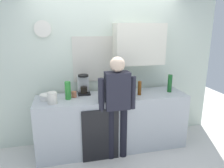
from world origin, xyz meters
The scene contains 15 objects.
ground_plane centered at (0.00, 0.00, 0.00)m, with size 8.00×8.00×0.00m, color silver.
kitchen_counter centered at (0.00, 0.30, 0.46)m, with size 2.45×0.64×0.92m, color #B2B7BC.
dishwasher_panel centered at (-0.26, -0.03, 0.42)m, with size 0.56×0.02×0.83m, color black.
back_wall_assembly centered at (0.07, 0.70, 1.37)m, with size 4.05×0.42×2.60m.
coffee_maker centered at (-0.44, 0.52, 1.07)m, with size 0.20×0.20×0.33m.
bottle_green_wine centered at (1.00, 0.28, 1.07)m, with size 0.07×0.07×0.30m, color #195923.
bottle_amber_beer centered at (0.44, 0.25, 1.04)m, with size 0.06×0.06×0.23m, color brown.
bottle_clear_soda centered at (-0.70, 0.30, 1.06)m, with size 0.09×0.09×0.28m, color #2D8C33.
bottle_dark_sauce centered at (0.25, 0.24, 1.01)m, with size 0.06×0.06×0.18m, color black.
cup_yellow_cup centered at (-0.08, 0.32, 0.97)m, with size 0.07×0.07×0.09m, color yellow.
cup_terracotta_mug centered at (-0.61, 0.37, 0.97)m, with size 0.08×0.08×0.09m, color #B26647.
mixing_bowl centered at (-1.02, 0.38, 0.96)m, with size 0.22×0.22×0.08m, color white.
potted_plant centered at (-0.08, 0.06, 1.06)m, with size 0.15×0.15×0.23m.
storage_canister centered at (-0.93, 0.16, 1.01)m, with size 0.14×0.14×0.17m, color silver.
person_at_sink centered at (0.00, 0.00, 0.95)m, with size 0.57×0.22×1.60m.
Camera 1 is at (-0.77, -2.89, 2.02)m, focal length 34.17 mm.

